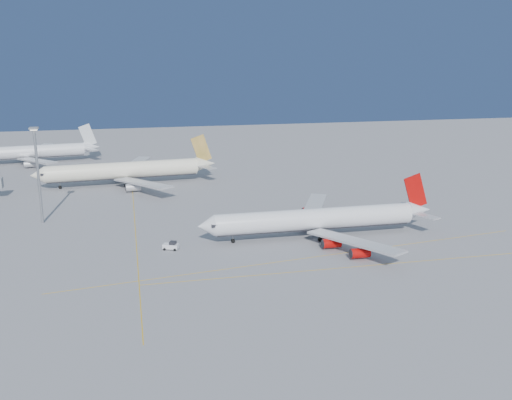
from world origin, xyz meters
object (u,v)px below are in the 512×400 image
at_px(airliner_virgin, 320,219).
at_px(airliner_etihad, 127,170).
at_px(pushback_tug, 171,246).
at_px(airliner_third, 29,152).
at_px(light_mast, 38,167).

xyz_separation_m(airliner_virgin, airliner_etihad, (-49.19, 74.91, 0.53)).
height_order(airliner_etihad, pushback_tug, airliner_etihad).
height_order(airliner_third, light_mast, light_mast).
xyz_separation_m(airliner_etihad, light_mast, (-24.33, -45.39, 10.93)).
height_order(pushback_tug, light_mast, light_mast).
bearing_deg(pushback_tug, light_mast, 160.04).
relative_size(pushback_tug, light_mast, 0.15).
bearing_deg(airliner_virgin, airliner_etihad, 123.15).
xyz_separation_m(airliner_third, light_mast, (17.82, -98.06, 11.28)).
relative_size(airliner_virgin, pushback_tug, 15.25).
xyz_separation_m(airliner_third, pushback_tug, (52.06, -129.34, -4.00)).
bearing_deg(airliner_third, light_mast, -87.30).
distance_m(pushback_tug, light_mast, 48.83).
bearing_deg(airliner_etihad, airliner_third, 123.73).
bearing_deg(airliner_etihad, airliner_virgin, -61.65).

